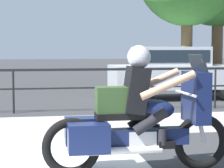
{
  "coord_description": "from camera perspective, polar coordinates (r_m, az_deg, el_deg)",
  "views": [
    {
      "loc": [
        0.52,
        -5.33,
        1.55
      ],
      "look_at": [
        1.51,
        0.29,
        1.08
      ],
      "focal_mm": 70.0,
      "sensor_mm": 36.0,
      "label": 1
    }
  ],
  "objects": [
    {
      "name": "motorcycle",
      "position": [
        5.41,
        3.44,
        -4.42
      ],
      "size": [
        2.37,
        0.76,
        1.59
      ],
      "rotation": [
        0.0,
        0.0,
        -0.01
      ],
      "color": "black",
      "rests_on": "ground"
    },
    {
      "name": "fence_railing",
      "position": [
        10.63,
        -12.78,
        0.73
      ],
      "size": [
        36.0,
        0.05,
        1.07
      ],
      "color": "black",
      "rests_on": "ground"
    },
    {
      "name": "sidewalk_band",
      "position": [
        8.88,
        -13.26,
        -5.48
      ],
      "size": [
        44.0,
        2.4,
        0.01
      ],
      "primitive_type": "cube",
      "color": "#B7B2A8",
      "rests_on": "ground"
    },
    {
      "name": "parked_car",
      "position": [
        13.55,
        8.22,
        1.92
      ],
      "size": [
        4.1,
        1.68,
        1.61
      ],
      "rotation": [
        0.0,
        0.0,
        0.01
      ],
      "color": "#B7BCC4",
      "rests_on": "ground"
    }
  ]
}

